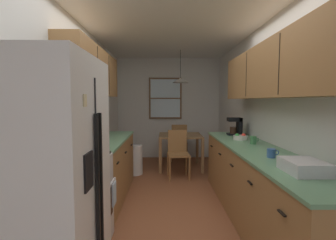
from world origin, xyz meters
TOP-DOWN VIEW (x-y plane):
  - ground_plane at (0.00, 1.00)m, footprint 12.00×12.00m
  - wall_left at (-1.35, 1.00)m, footprint 0.10×9.00m
  - wall_right at (1.35, 1.00)m, footprint 0.10×9.00m
  - wall_back at (0.00, 3.65)m, footprint 4.40×0.10m
  - ceiling_slab at (0.00, 1.00)m, footprint 4.40×9.00m
  - refrigerator at (-0.93, -1.16)m, footprint 0.76×0.82m
  - stove_range at (-0.99, -0.40)m, footprint 0.66×0.65m
  - microwave_over_range at (-1.11, -0.40)m, footprint 0.39×0.58m
  - counter_left at (-1.00, 0.89)m, footprint 0.64×1.93m
  - upper_cabinets_left at (-1.14, 0.84)m, footprint 0.33×2.01m
  - counter_right at (1.00, 0.12)m, footprint 0.64×3.18m
  - upper_cabinets_right at (1.14, 0.07)m, footprint 0.33×2.86m
  - dining_table at (0.23, 2.57)m, footprint 0.91×0.87m
  - dining_chair_near at (0.15, 1.92)m, footprint 0.43×0.43m
  - dining_chair_far at (0.25, 3.21)m, footprint 0.41×0.41m
  - pendant_light at (0.23, 2.57)m, footprint 0.34×0.34m
  - back_window at (-0.08, 3.58)m, footprint 0.83×0.05m
  - trash_bin at (-0.70, 2.12)m, footprint 0.30×0.30m
  - storage_canister at (-1.00, 0.18)m, footprint 0.13×0.13m
  - dish_towel at (-0.64, -0.24)m, footprint 0.02×0.16m
  - coffee_maker at (1.08, 1.31)m, footprint 0.22×0.18m
  - mug_by_coffeemaker at (1.06, 0.44)m, footprint 0.12×0.08m
  - mug_spare at (0.96, -0.35)m, footprint 0.12×0.08m
  - fruit_bowl at (1.00, 0.80)m, footprint 0.21×0.21m
  - dish_rack at (0.98, -0.88)m, footprint 0.28×0.34m

SIDE VIEW (x-z plane):
  - ground_plane at x=0.00m, z-range 0.00..0.00m
  - trash_bin at x=-0.70m, z-range 0.00..0.58m
  - counter_right at x=1.00m, z-range 0.00..0.90m
  - counter_left at x=-1.00m, z-range 0.00..0.90m
  - stove_range at x=-0.99m, z-range -0.08..1.02m
  - dish_towel at x=-0.64m, z-range 0.38..0.62m
  - dining_chair_near at x=0.15m, z-range 0.05..0.95m
  - dining_chair_far at x=0.25m, z-range 0.05..0.95m
  - dining_table at x=0.23m, z-range 0.26..0.99m
  - refrigerator at x=-0.93m, z-range 0.00..1.75m
  - fruit_bowl at x=1.00m, z-range 0.89..0.98m
  - mug_spare at x=0.96m, z-range 0.90..0.99m
  - dish_rack at x=0.98m, z-range 0.90..1.00m
  - mug_by_coffeemaker at x=1.06m, z-range 0.90..1.00m
  - storage_canister at x=-1.00m, z-range 0.90..1.09m
  - coffee_maker at x=1.08m, z-range 0.91..1.20m
  - wall_left at x=-1.35m, z-range 0.00..2.55m
  - wall_right at x=1.35m, z-range 0.00..2.55m
  - wall_back at x=0.00m, z-range 0.00..2.55m
  - back_window at x=-0.08m, z-range 1.01..2.05m
  - microwave_over_range at x=-1.11m, z-range 1.52..1.87m
  - upper_cabinets_right at x=1.14m, z-range 1.50..2.13m
  - upper_cabinets_left at x=-1.14m, z-range 1.54..2.20m
  - pendant_light at x=0.23m, z-range 1.56..2.25m
  - ceiling_slab at x=0.00m, z-range 2.55..2.63m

